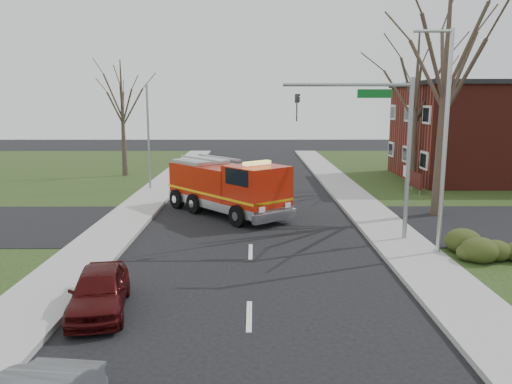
{
  "coord_description": "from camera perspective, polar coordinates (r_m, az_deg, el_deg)",
  "views": [
    {
      "loc": [
        0.13,
        -18.9,
        5.81
      ],
      "look_at": [
        0.22,
        2.22,
        2.0
      ],
      "focal_mm": 35.0,
      "sensor_mm": 36.0,
      "label": 1
    }
  ],
  "objects": [
    {
      "name": "sidewalk_right",
      "position": [
        20.66,
        16.95,
        -6.35
      ],
      "size": [
        2.4,
        80.0,
        0.15
      ],
      "primitive_type": "cube",
      "color": "#9D9C97",
      "rests_on": "ground"
    },
    {
      "name": "health_center_sign",
      "position": [
        33.43,
        17.82,
        1.25
      ],
      "size": [
        0.12,
        2.0,
        1.4
      ],
      "color": "#44120F",
      "rests_on": "ground"
    },
    {
      "name": "bare_tree_near",
      "position": [
        26.65,
        20.89,
        13.02
      ],
      "size": [
        6.0,
        6.0,
        12.0
      ],
      "color": "#31261D",
      "rests_on": "ground"
    },
    {
      "name": "parked_car_maroon",
      "position": [
        14.87,
        -17.48,
        -10.64
      ],
      "size": [
        2.1,
        3.91,
        1.27
      ],
      "primitive_type": "imported",
      "rotation": [
        0.0,
        0.0,
        0.17
      ],
      "color": "#3A0909",
      "rests_on": "ground"
    },
    {
      "name": "ground",
      "position": [
        19.77,
        -0.63,
        -6.86
      ],
      "size": [
        120.0,
        120.0,
        0.0
      ],
      "primitive_type": "plane",
      "color": "black",
      "rests_on": "ground"
    },
    {
      "name": "utility_pole_far",
      "position": [
        33.7,
        -12.19,
        6.07
      ],
      "size": [
        0.14,
        0.14,
        7.0
      ],
      "primitive_type": "cylinder",
      "color": "gray",
      "rests_on": "ground"
    },
    {
      "name": "hedge_corner",
      "position": [
        20.65,
        25.32,
        -5.45
      ],
      "size": [
        2.8,
        2.0,
        0.9
      ],
      "primitive_type": "ellipsoid",
      "color": "#2A3513",
      "rests_on": "lawn_right"
    },
    {
      "name": "traffic_signal_mast",
      "position": [
        21.05,
        13.81,
        6.93
      ],
      "size": [
        5.29,
        0.18,
        6.8
      ],
      "color": "gray",
      "rests_on": "ground"
    },
    {
      "name": "bare_tree_left",
      "position": [
        40.2,
        -15.06,
        9.53
      ],
      "size": [
        4.5,
        4.5,
        9.0
      ],
      "color": "#31261D",
      "rests_on": "ground"
    },
    {
      "name": "streetlight_pole",
      "position": [
        19.73,
        20.67,
        5.92
      ],
      "size": [
        1.48,
        0.16,
        8.4
      ],
      "color": "#B7BABF",
      "rests_on": "ground"
    },
    {
      "name": "fire_engine",
      "position": [
        26.04,
        -3.24,
        0.38
      ],
      "size": [
        6.75,
        7.37,
        3.02
      ],
      "rotation": [
        0.0,
        0.0,
        0.7
      ],
      "color": "#AA1907",
      "rests_on": "ground"
    },
    {
      "name": "sidewalk_left",
      "position": [
        20.74,
        -18.13,
        -6.35
      ],
      "size": [
        2.4,
        80.0,
        0.15
      ],
      "primitive_type": "cube",
      "color": "#9D9C97",
      "rests_on": "ground"
    },
    {
      "name": "bare_tree_far",
      "position": [
        35.6,
        17.85,
        10.84
      ],
      "size": [
        5.25,
        5.25,
        10.5
      ],
      "color": "#31261D",
      "rests_on": "ground"
    },
    {
      "name": "brick_building",
      "position": [
        41.5,
        26.96,
        6.15
      ],
      "size": [
        15.4,
        10.4,
        7.25
      ],
      "color": "#5E1E16",
      "rests_on": "ground"
    }
  ]
}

